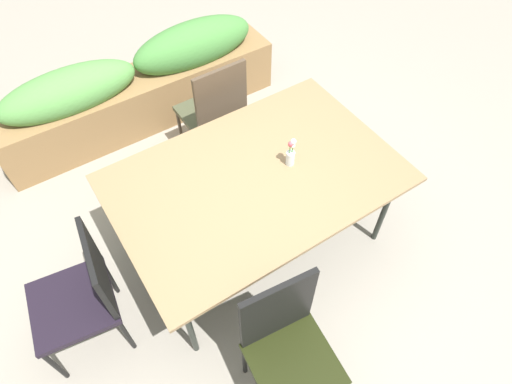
{
  "coord_description": "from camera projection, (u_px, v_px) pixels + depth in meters",
  "views": [
    {
      "loc": [
        -0.94,
        -1.43,
        2.84
      ],
      "look_at": [
        0.01,
        0.03,
        0.6
      ],
      "focal_mm": 30.69,
      "sensor_mm": 36.0,
      "label": 1
    }
  ],
  "objects": [
    {
      "name": "planter_box",
      "position": [
        140.0,
        87.0,
        3.83
      ],
      "size": [
        2.51,
        0.45,
        0.8
      ],
      "color": "olive",
      "rests_on": "ground"
    },
    {
      "name": "dining_table",
      "position": [
        256.0,
        181.0,
        2.75
      ],
      "size": [
        1.77,
        1.18,
        0.75
      ],
      "color": "#8C704C",
      "rests_on": "ground"
    },
    {
      "name": "chair_near_left",
      "position": [
        287.0,
        343.0,
        2.29
      ],
      "size": [
        0.49,
        0.49,
        0.98
      ],
      "rotation": [
        0.0,
        0.0,
        3.03
      ],
      "color": "black",
      "rests_on": "ground"
    },
    {
      "name": "ground_plane",
      "position": [
        257.0,
        243.0,
        3.29
      ],
      "size": [
        12.0,
        12.0,
        0.0
      ],
      "primitive_type": "plane",
      "color": "gray"
    },
    {
      "name": "chair_end_left",
      "position": [
        83.0,
        293.0,
        2.5
      ],
      "size": [
        0.53,
        0.53,
        0.89
      ],
      "rotation": [
        0.0,
        0.0,
        1.43
      ],
      "color": "black",
      "rests_on": "ground"
    },
    {
      "name": "chair_far_side",
      "position": [
        215.0,
        110.0,
        3.4
      ],
      "size": [
        0.45,
        0.45,
        0.99
      ],
      "rotation": [
        0.0,
        0.0,
        0.02
      ],
      "color": "#464831",
      "rests_on": "ground"
    },
    {
      "name": "flower_vase",
      "position": [
        291.0,
        153.0,
        2.71
      ],
      "size": [
        0.06,
        0.06,
        0.21
      ],
      "color": "silver",
      "rests_on": "dining_table"
    }
  ]
}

